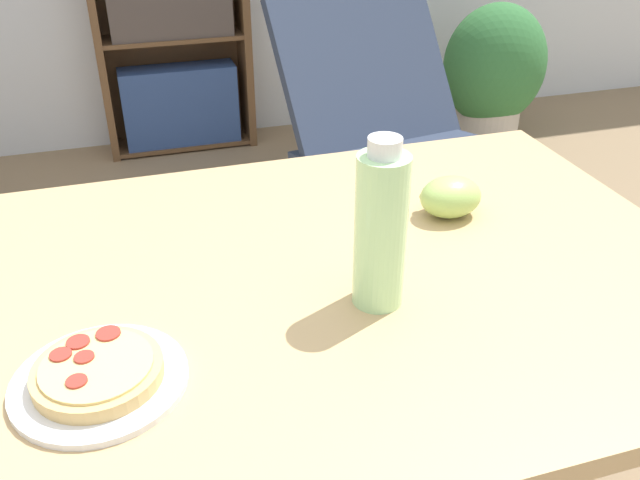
{
  "coord_description": "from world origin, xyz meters",
  "views": [
    {
      "loc": [
        -0.19,
        -0.87,
        1.37
      ],
      "look_at": [
        0.07,
        -0.0,
        0.84
      ],
      "focal_mm": 38.0,
      "sensor_mm": 36.0,
      "label": 1
    }
  ],
  "objects": [
    {
      "name": "dining_table",
      "position": [
        0.13,
        -0.01,
        0.67
      ],
      "size": [
        1.17,
        0.91,
        0.78
      ],
      "color": "tan",
      "rests_on": "ground_plane"
    },
    {
      "name": "pizza_on_plate",
      "position": [
        -0.27,
        -0.17,
        0.79
      ],
      "size": [
        0.22,
        0.22,
        0.04
      ],
      "color": "white",
      "rests_on": "dining_table"
    },
    {
      "name": "grape_bunch",
      "position": [
        0.36,
        0.11,
        0.81
      ],
      "size": [
        0.11,
        0.09,
        0.08
      ],
      "color": "#A8CC66",
      "rests_on": "dining_table"
    },
    {
      "name": "drink_bottle",
      "position": [
        0.13,
        -0.1,
        0.9
      ],
      "size": [
        0.08,
        0.08,
        0.26
      ],
      "color": "#B7EAA3",
      "rests_on": "dining_table"
    },
    {
      "name": "lounge_chair_far",
      "position": [
        0.76,
        1.39,
        0.29
      ],
      "size": [
        0.78,
        0.85,
        0.88
      ],
      "rotation": [
        0.0,
        0.0,
        0.15
      ],
      "color": "black",
      "rests_on": "ground_plane"
    },
    {
      "name": "potted_plant_floor",
      "position": [
        1.63,
        2.08,
        0.36
      ],
      "size": [
        0.53,
        0.45,
        0.7
      ],
      "color": "#BCB2A3",
      "rests_on": "ground_plane"
    }
  ]
}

